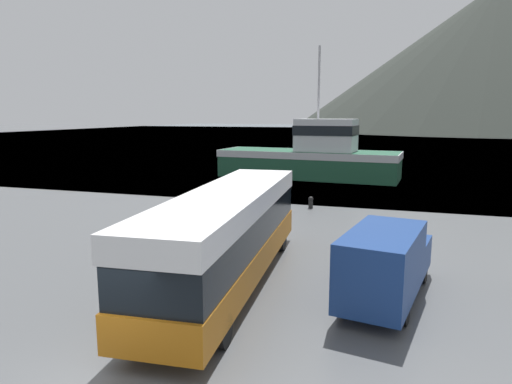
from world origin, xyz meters
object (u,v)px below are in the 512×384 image
(fishing_boat, at_px, (312,156))
(storage_bin, at_px, (204,222))
(tour_bus, at_px, (228,232))
(delivery_van, at_px, (386,262))

(fishing_boat, height_order, storage_bin, fishing_boat)
(tour_bus, height_order, fishing_boat, fishing_boat)
(delivery_van, relative_size, fishing_boat, 0.37)
(delivery_van, relative_size, storage_bin, 4.26)
(tour_bus, height_order, storage_bin, tour_bus)
(storage_bin, bearing_deg, fishing_boat, 87.14)
(fishing_boat, xyz_separation_m, storage_bin, (-1.11, -22.20, -1.28))
(delivery_van, bearing_deg, fishing_boat, 115.36)
(delivery_van, bearing_deg, tour_bus, -168.51)
(tour_bus, xyz_separation_m, delivery_van, (5.26, 0.13, -0.59))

